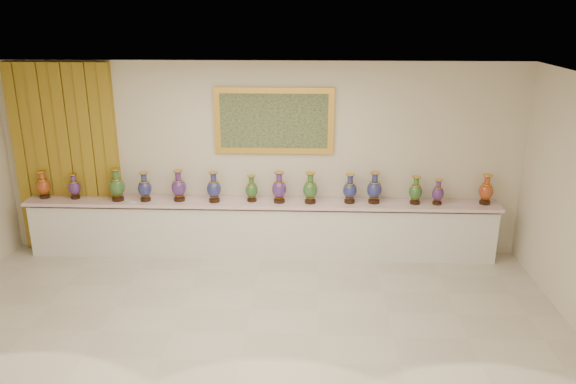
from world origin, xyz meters
name	(u,v)px	position (x,y,z in m)	size (l,w,h in m)	color
ground	(245,333)	(0.00, 0.00, 0.00)	(8.00, 8.00, 0.00)	beige
room	(99,153)	(-2.51, 2.44, 1.60)	(8.00, 8.00, 8.00)	beige
counter	(261,229)	(0.00, 2.27, 0.44)	(7.28, 0.48, 0.90)	white
vase_0	(43,186)	(-3.39, 2.29, 1.10)	(0.25, 0.25, 0.44)	black
vase_1	(74,187)	(-2.90, 2.28, 1.08)	(0.20, 0.20, 0.40)	black
vase_2	(117,186)	(-2.20, 2.22, 1.13)	(0.29, 0.29, 0.51)	black
vase_3	(145,188)	(-1.78, 2.22, 1.10)	(0.23, 0.23, 0.45)	black
vase_4	(179,187)	(-1.25, 2.25, 1.12)	(0.26, 0.26, 0.49)	black
vase_5	(214,188)	(-0.71, 2.22, 1.11)	(0.28, 0.28, 0.47)	black
vase_6	(252,190)	(-0.13, 2.27, 1.09)	(0.24, 0.24, 0.41)	black
vase_7	(279,189)	(0.29, 2.23, 1.12)	(0.25, 0.25, 0.48)	black
vase_8	(310,189)	(0.76, 2.22, 1.12)	(0.26, 0.26, 0.48)	black
vase_9	(350,190)	(1.36, 2.26, 1.10)	(0.26, 0.26, 0.46)	black
vase_10	(374,189)	(1.74, 2.27, 1.12)	(0.24, 0.24, 0.49)	black
vase_11	(416,192)	(2.35, 2.25, 1.09)	(0.26, 0.26, 0.43)	black
vase_12	(438,193)	(2.69, 2.24, 1.07)	(0.21, 0.21, 0.39)	black
vase_13	(486,191)	(3.42, 2.29, 1.11)	(0.27, 0.27, 0.46)	black
label_card	(133,202)	(-1.95, 2.13, 0.90)	(0.10, 0.06, 0.00)	white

